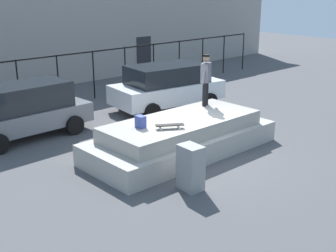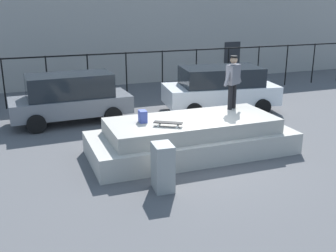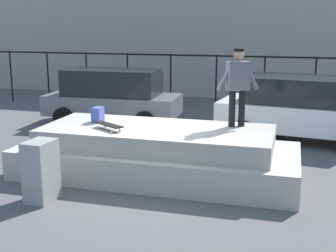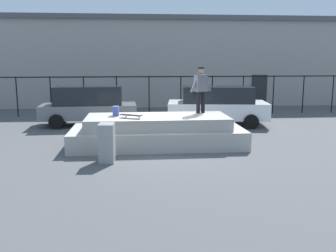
{
  "view_description": "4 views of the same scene",
  "coord_description": "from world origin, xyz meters",
  "px_view_note": "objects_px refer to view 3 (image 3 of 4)",
  "views": [
    {
      "loc": [
        -8.81,
        -8.67,
        4.86
      ],
      "look_at": [
        0.42,
        1.45,
        0.46
      ],
      "focal_mm": 47.89,
      "sensor_mm": 36.0,
      "label": 1
    },
    {
      "loc": [
        -4.63,
        -9.89,
        4.34
      ],
      "look_at": [
        -0.33,
        1.49,
        0.52
      ],
      "focal_mm": 43.42,
      "sensor_mm": 36.0,
      "label": 2
    },
    {
      "loc": [
        2.7,
        -8.54,
        3.22
      ],
      "look_at": [
        -0.14,
        1.63,
        0.79
      ],
      "focal_mm": 48.12,
      "sensor_mm": 36.0,
      "label": 3
    },
    {
      "loc": [
        -0.85,
        -12.53,
        3.0
      ],
      "look_at": [
        0.44,
        1.39,
        0.5
      ],
      "focal_mm": 40.39,
      "sensor_mm": 36.0,
      "label": 4
    }
  ],
  "objects_px": {
    "skateboard": "(109,125)",
    "skateboarder": "(238,82)",
    "backpack": "(98,115)",
    "car_grey_hatchback_near": "(113,95)",
    "car_white_hatchback_mid": "(301,107)",
    "utility_box": "(41,171)"
  },
  "relations": [
    {
      "from": "skateboarder",
      "to": "skateboard",
      "type": "relative_size",
      "value": 2.14
    },
    {
      "from": "skateboard",
      "to": "backpack",
      "type": "height_order",
      "value": "backpack"
    },
    {
      "from": "utility_box",
      "to": "backpack",
      "type": "bearing_deg",
      "value": 88.96
    },
    {
      "from": "skateboard",
      "to": "car_grey_hatchback_near",
      "type": "bearing_deg",
      "value": 111.63
    },
    {
      "from": "skateboard",
      "to": "utility_box",
      "type": "bearing_deg",
      "value": -115.0
    },
    {
      "from": "car_white_hatchback_mid",
      "to": "utility_box",
      "type": "xyz_separation_m",
      "value": [
        -4.61,
        -5.9,
        -0.37
      ]
    },
    {
      "from": "car_grey_hatchback_near",
      "to": "utility_box",
      "type": "xyz_separation_m",
      "value": [
        1.23,
        -6.41,
        -0.36
      ]
    },
    {
      "from": "backpack",
      "to": "car_grey_hatchback_near",
      "type": "bearing_deg",
      "value": 20.15
    },
    {
      "from": "utility_box",
      "to": "car_grey_hatchback_near",
      "type": "bearing_deg",
      "value": 104.8
    },
    {
      "from": "skateboard",
      "to": "car_white_hatchback_mid",
      "type": "bearing_deg",
      "value": 48.37
    },
    {
      "from": "skateboard",
      "to": "skateboarder",
      "type": "bearing_deg",
      "value": 22.31
    },
    {
      "from": "car_white_hatchback_mid",
      "to": "skateboard",
      "type": "bearing_deg",
      "value": -131.63
    },
    {
      "from": "car_grey_hatchback_near",
      "to": "skateboarder",
      "type": "bearing_deg",
      "value": -40.9
    },
    {
      "from": "skateboarder",
      "to": "car_grey_hatchback_near",
      "type": "distance_m",
      "value": 5.99
    },
    {
      "from": "skateboarder",
      "to": "backpack",
      "type": "relative_size",
      "value": 4.92
    },
    {
      "from": "skateboarder",
      "to": "car_white_hatchback_mid",
      "type": "xyz_separation_m",
      "value": [
        1.38,
        3.35,
        -1.06
      ]
    },
    {
      "from": "backpack",
      "to": "car_grey_hatchback_near",
      "type": "height_order",
      "value": "car_grey_hatchback_near"
    },
    {
      "from": "skateboarder",
      "to": "utility_box",
      "type": "xyz_separation_m",
      "value": [
        -3.22,
        -2.55,
        -1.43
      ]
    },
    {
      "from": "car_white_hatchback_mid",
      "to": "utility_box",
      "type": "bearing_deg",
      "value": -127.96
    },
    {
      "from": "skateboarder",
      "to": "car_grey_hatchback_near",
      "type": "height_order",
      "value": "skateboarder"
    },
    {
      "from": "skateboard",
      "to": "backpack",
      "type": "distance_m",
      "value": 0.81
    },
    {
      "from": "backpack",
      "to": "car_grey_hatchback_near",
      "type": "xyz_separation_m",
      "value": [
        -1.42,
        4.27,
        -0.28
      ]
    }
  ]
}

